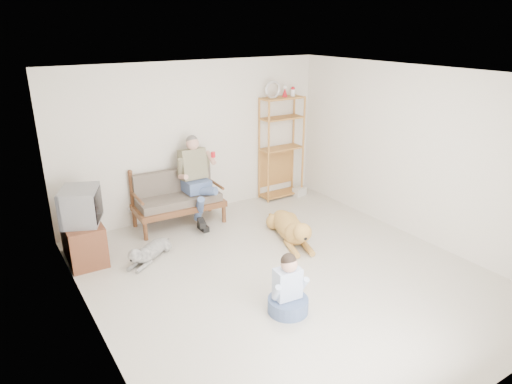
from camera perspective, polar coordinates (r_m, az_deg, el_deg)
floor at (r=6.44m, az=3.71°, el=-10.27°), size 5.50×5.50×0.00m
ceiling at (r=5.57m, az=4.36°, el=14.38°), size 5.50×5.50×0.00m
wall_back at (r=8.15m, az=-7.61°, el=6.51°), size 5.00×0.00×5.00m
wall_front at (r=4.19m, az=27.22°, el=-9.44°), size 5.00×0.00×5.00m
wall_left at (r=4.90m, az=-20.29°, el=-4.10°), size 0.00×5.50×5.50m
wall_right at (r=7.57m, az=19.47°, el=4.45°), size 0.00×5.50×5.50m
loveseat at (r=7.91m, az=-9.85°, el=-0.61°), size 1.53×0.76×0.95m
man at (r=7.76m, az=-7.24°, el=0.79°), size 0.58×0.82×1.33m
etagere at (r=8.91m, az=3.18°, el=5.63°), size 0.88×0.38×2.29m
book_stack at (r=9.27m, az=5.45°, el=0.09°), size 0.26×0.21×0.16m
tv_stand at (r=7.14m, az=-20.81°, el=-5.70°), size 0.53×0.92×0.60m
crt_tv at (r=6.90m, az=-21.05°, el=-1.60°), size 0.69×0.76×0.51m
wall_outlet at (r=8.03m, az=-15.29°, el=-2.13°), size 0.12×0.02×0.08m
golden_retriever at (r=7.31m, az=4.42°, el=-4.56°), size 0.73×1.60×0.50m
shaggy_dog at (r=6.91m, az=-13.27°, el=-7.28°), size 0.90×0.73×0.33m
terrier at (r=7.43m, az=5.16°, el=-5.00°), size 0.29×0.63×0.24m
child at (r=5.57m, az=4.02°, el=-12.26°), size 0.49×0.49×0.78m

